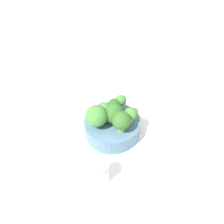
{
  "coord_description": "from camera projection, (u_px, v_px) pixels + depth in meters",
  "views": [
    {
      "loc": [
        -0.24,
        0.32,
        0.48
      ],
      "look_at": [
        0.0,
        0.0,
        0.08
      ],
      "focal_mm": 35.0,
      "sensor_mm": 36.0,
      "label": 1
    }
  ],
  "objects": [
    {
      "name": "bowl",
      "position": [
        112.0,
        127.0,
        0.61
      ],
      "size": [
        0.15,
        0.15,
        0.05
      ],
      "primitive_type": "cylinder",
      "color": "slate",
      "rests_on": "ground_plane"
    },
    {
      "name": "broccoli_floret_2",
      "position": [
        97.0,
        116.0,
        0.55
      ],
      "size": [
        0.06,
        0.06,
        0.07
      ],
      "color": "#7A9E5B",
      "rests_on": "bowl"
    },
    {
      "name": "broccoli_floret_3",
      "position": [
        104.0,
        110.0,
        0.57
      ],
      "size": [
        0.04,
        0.04,
        0.05
      ],
      "color": "#8EB770",
      "rests_on": "bowl"
    },
    {
      "name": "broccoli_floret_0",
      "position": [
        114.0,
        105.0,
        0.6
      ],
      "size": [
        0.03,
        0.03,
        0.05
      ],
      "color": "#84AD66",
      "rests_on": "bowl"
    },
    {
      "name": "almond_crumb_1",
      "position": [
        153.0,
        112.0,
        0.68
      ],
      "size": [
        0.01,
        0.01,
        0.01
      ],
      "primitive_type": "cube",
      "rotation": [
        0.0,
        0.0,
        4.99
      ],
      "color": "tan",
      "rests_on": "ground_plane"
    },
    {
      "name": "broccoli_floret_1",
      "position": [
        113.0,
        113.0,
        0.57
      ],
      "size": [
        0.05,
        0.05,
        0.06
      ],
      "color": "#8EB770",
      "rests_on": "bowl"
    },
    {
      "name": "broccoli_floret_6",
      "position": [
        121.0,
        101.0,
        0.6
      ],
      "size": [
        0.03,
        0.03,
        0.05
      ],
      "color": "#84AD66",
      "rests_on": "bowl"
    },
    {
      "name": "broccoli_floret_4",
      "position": [
        131.0,
        114.0,
        0.57
      ],
      "size": [
        0.04,
        0.04,
        0.05
      ],
      "color": "#84AD66",
      "rests_on": "bowl"
    },
    {
      "name": "ground_plane",
      "position": [
        112.0,
        132.0,
        0.63
      ],
      "size": [
        3.0,
        3.0,
        0.0
      ],
      "primitive_type": "plane",
      "color": "white"
    },
    {
      "name": "broccoli_floret_5",
      "position": [
        121.0,
        121.0,
        0.54
      ],
      "size": [
        0.05,
        0.05,
        0.06
      ],
      "color": "#7A9E5B",
      "rests_on": "bowl"
    },
    {
      "name": "pepper_shaker",
      "position": [
        102.0,
        172.0,
        0.5
      ],
      "size": [
        0.04,
        0.04,
        0.06
      ],
      "color": "silver",
      "rests_on": "ground_plane"
    },
    {
      "name": "almond_crumb_0",
      "position": [
        85.0,
        147.0,
        0.59
      ],
      "size": [
        0.01,
        0.01,
        0.01
      ],
      "primitive_type": "cube",
      "rotation": [
        0.0,
        0.0,
        2.85
      ],
      "color": "#AD7F4C",
      "rests_on": "ground_plane"
    }
  ]
}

